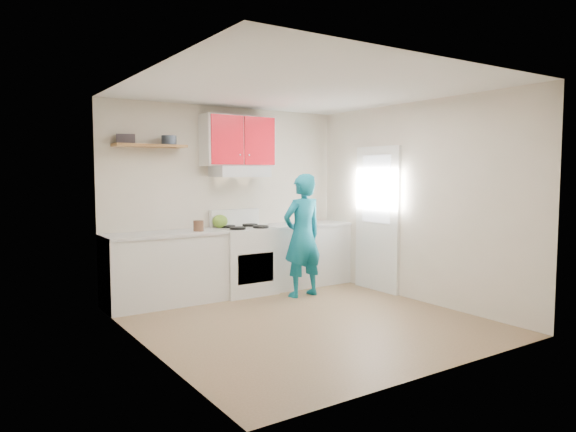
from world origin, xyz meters
TOP-DOWN VIEW (x-y plane):
  - floor at (0.00, 0.00)m, footprint 3.80×3.80m
  - ceiling at (0.00, 0.00)m, footprint 3.60×3.80m
  - back_wall at (0.00, 1.90)m, footprint 3.60×0.04m
  - front_wall at (0.00, -1.90)m, footprint 3.60×0.04m
  - left_wall at (-1.80, 0.00)m, footprint 0.04×3.80m
  - right_wall at (1.80, 0.00)m, footprint 0.04×3.80m
  - door at (1.78, 0.70)m, footprint 0.05×0.85m
  - door_glass at (1.75, 0.70)m, footprint 0.01×0.55m
  - counter_left at (-1.04, 1.60)m, footprint 1.52×0.60m
  - counter_right at (1.14, 1.60)m, footprint 1.32×0.60m
  - stove at (0.10, 1.57)m, footprint 0.76×0.65m
  - range_hood at (0.10, 1.68)m, footprint 0.76×0.44m
  - upper_cabinets at (0.10, 1.73)m, footprint 1.02×0.33m
  - shelf at (-1.15, 1.75)m, footprint 0.90×0.30m
  - books at (-1.45, 1.77)m, footprint 0.26×0.22m
  - tin at (-0.91, 1.73)m, footprint 0.20×0.20m
  - kettle at (-0.19, 1.74)m, footprint 0.26×0.26m
  - crock at (-0.61, 1.50)m, footprint 0.17×0.17m
  - cutting_board at (0.87, 1.56)m, footprint 0.32×0.27m
  - silicone_mat at (1.40, 1.63)m, footprint 0.35×0.30m
  - person at (0.68, 0.99)m, footprint 0.63×0.43m

SIDE VIEW (x-z plane):
  - floor at x=0.00m, z-range 0.00..0.00m
  - counter_left at x=-1.04m, z-range 0.00..0.90m
  - counter_right at x=1.14m, z-range 0.00..0.90m
  - stove at x=0.10m, z-range 0.00..0.92m
  - person at x=0.68m, z-range 0.00..1.67m
  - silicone_mat at x=1.40m, z-range 0.90..0.91m
  - cutting_board at x=0.87m, z-range 0.90..0.92m
  - crock at x=-0.61m, z-range 0.90..1.06m
  - kettle at x=-0.19m, z-range 0.92..1.10m
  - door at x=1.78m, z-range 0.00..2.05m
  - back_wall at x=0.00m, z-range 0.00..2.60m
  - front_wall at x=0.00m, z-range 0.00..2.60m
  - left_wall at x=-1.80m, z-range 0.00..2.60m
  - right_wall at x=1.80m, z-range 0.00..2.60m
  - door_glass at x=1.75m, z-range 0.98..1.92m
  - range_hood at x=0.10m, z-range 1.62..1.77m
  - shelf at x=-1.15m, z-range 2.00..2.04m
  - books at x=-1.45m, z-range 2.04..2.15m
  - tin at x=-0.91m, z-range 2.04..2.15m
  - upper_cabinets at x=0.10m, z-range 1.77..2.47m
  - ceiling at x=0.00m, z-range 2.58..2.62m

